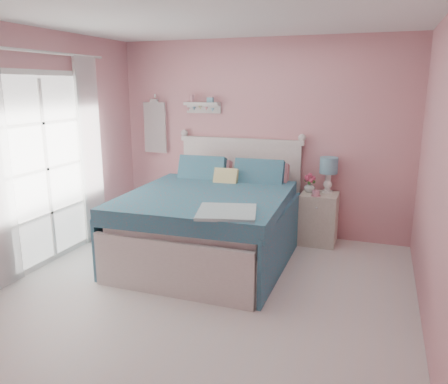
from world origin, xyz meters
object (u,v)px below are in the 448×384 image
Objects in this scene: teacup at (316,193)px; nightstand at (318,218)px; table_lamp at (329,168)px; vase at (310,187)px; bed at (213,222)px.

nightstand is at bearing 79.24° from teacup.
table_lamp reaches higher than teacup.
vase is 1.51× the size of teacup.
table_lamp is (1.20, 0.98, 0.55)m from bed.
bed is 1.42m from nightstand.
nightstand is 0.42m from vase.
table_lamp is (0.08, 0.11, 0.64)m from nightstand.
bed is at bearing -137.46° from vase.
table_lamp is at bearing 20.16° from vase.
vase is (-0.22, -0.08, -0.24)m from table_lamp.
nightstand is (1.12, 0.87, -0.09)m from bed.
bed is 1.37m from vase.
teacup reaches higher than nightstand.
bed is at bearing -146.50° from teacup.
table_lamp is 3.13× the size of vase.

